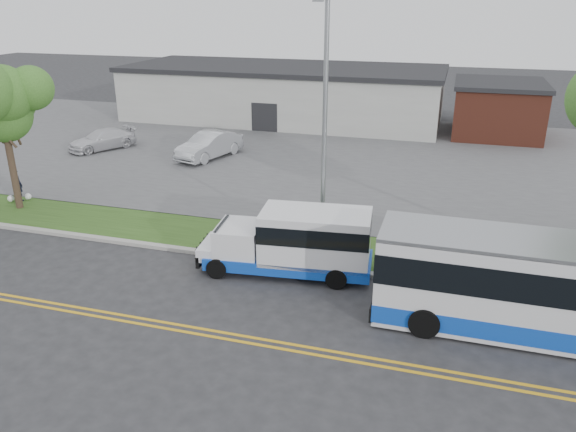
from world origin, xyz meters
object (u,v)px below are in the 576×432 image
(tree_west, at_px, (0,102))
(pedestrian, at_px, (17,185))
(streetlight_near, at_px, (324,122))
(transit_bus, at_px, (564,291))
(parked_car_a, at_px, (209,145))
(shuttle_bus, at_px, (298,240))
(parked_car_b, at_px, (102,140))

(tree_west, height_order, pedestrian, tree_west)
(streetlight_near, distance_m, pedestrian, 16.32)
(streetlight_near, relative_size, transit_bus, 0.87)
(pedestrian, height_order, parked_car_a, pedestrian)
(transit_bus, distance_m, pedestrian, 24.42)
(shuttle_bus, distance_m, pedestrian, 15.66)
(transit_bus, relative_size, parked_car_a, 2.24)
(pedestrian, xyz_separation_m, parked_car_a, (5.78, 10.01, -0.00))
(pedestrian, bearing_deg, transit_bus, 171.88)
(pedestrian, height_order, parked_car_b, pedestrian)
(parked_car_a, bearing_deg, transit_bus, -23.49)
(shuttle_bus, distance_m, parked_car_b, 21.72)
(streetlight_near, bearing_deg, transit_bus, -25.27)
(streetlight_near, xyz_separation_m, shuttle_bus, (-0.39, -2.06, -3.93))
(transit_bus, xyz_separation_m, parked_car_a, (-18.08, 15.15, -0.63))
(parked_car_b, bearing_deg, transit_bus, -0.26)
(tree_west, height_order, streetlight_near, streetlight_near)
(shuttle_bus, xyz_separation_m, parked_car_a, (-9.51, 13.35, -0.40))
(tree_west, distance_m, shuttle_bus, 15.31)
(transit_bus, height_order, pedestrian, transit_bus)
(shuttle_bus, relative_size, pedestrian, 4.06)
(streetlight_near, relative_size, pedestrian, 5.90)
(parked_car_a, xyz_separation_m, parked_car_b, (-7.66, -0.06, -0.16))
(tree_west, relative_size, pedestrian, 4.29)
(pedestrian, bearing_deg, streetlight_near, 179.38)
(pedestrian, relative_size, parked_car_a, 0.33)
(parked_car_b, bearing_deg, shuttle_bus, -7.62)
(streetlight_near, distance_m, shuttle_bus, 4.46)
(tree_west, xyz_separation_m, transit_bus, (23.18, -4.33, -3.59))
(pedestrian, bearing_deg, tree_west, 134.47)
(tree_west, bearing_deg, streetlight_near, -1.80)
(streetlight_near, height_order, parked_car_a, streetlight_near)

